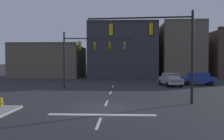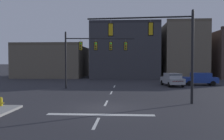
% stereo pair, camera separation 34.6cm
% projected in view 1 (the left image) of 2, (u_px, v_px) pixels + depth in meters
% --- Properties ---
extents(ground_plane, '(400.00, 400.00, 0.00)m').
position_uv_depth(ground_plane, '(104.00, 108.00, 16.56)').
color(ground_plane, '#2B2B30').
extents(stop_bar_paint, '(6.40, 0.50, 0.01)m').
position_uv_depth(stop_bar_paint, '(102.00, 115.00, 14.56)').
color(stop_bar_paint, silver).
rests_on(stop_bar_paint, ground).
extents(lane_centreline, '(0.16, 26.40, 0.01)m').
position_uv_depth(lane_centreline, '(106.00, 103.00, 18.55)').
color(lane_centreline, silver).
rests_on(lane_centreline, ground).
extents(signal_mast_near_side, '(7.97, 0.83, 6.95)m').
position_uv_depth(signal_mast_near_side, '(161.00, 40.00, 18.49)').
color(signal_mast_near_side, black).
rests_on(signal_mast_near_side, ground).
extents(signal_mast_far_side, '(8.01, 0.96, 6.53)m').
position_uv_depth(signal_mast_far_side, '(89.00, 50.00, 28.38)').
color(signal_mast_far_side, black).
rests_on(signal_mast_far_side, ground).
extents(car_lot_nearside, '(2.43, 4.63, 1.61)m').
position_uv_depth(car_lot_nearside, '(170.00, 79.00, 31.14)').
color(car_lot_nearside, '#9EA0A5').
rests_on(car_lot_nearside, ground).
extents(car_lot_middle, '(4.54, 2.11, 1.61)m').
position_uv_depth(car_lot_middle, '(198.00, 79.00, 32.24)').
color(car_lot_middle, navy).
rests_on(car_lot_middle, ground).
extents(fire_hydrant, '(0.40, 0.30, 0.75)m').
position_uv_depth(fire_hydrant, '(1.00, 104.00, 16.46)').
color(fire_hydrant, gold).
rests_on(fire_hydrant, ground).
extents(building_row, '(49.26, 13.13, 10.28)m').
position_uv_depth(building_row, '(146.00, 55.00, 47.91)').
color(building_row, '#665B4C').
rests_on(building_row, ground).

